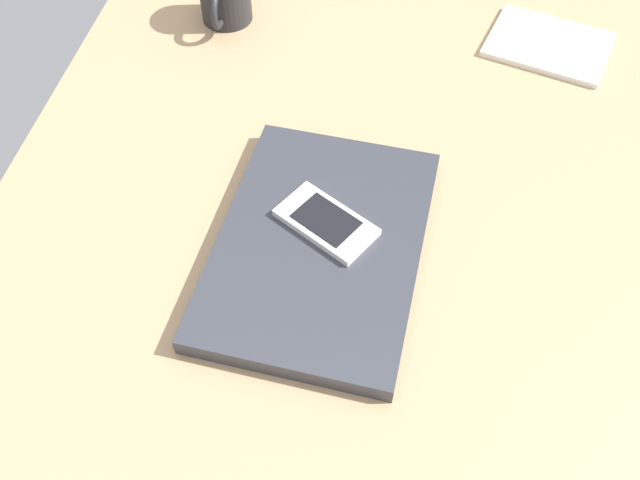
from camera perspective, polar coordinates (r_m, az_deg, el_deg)
The scene contains 4 objects.
desk_surface at distance 77.43cm, azimuth 1.51°, elevation 1.62°, with size 120.00×80.00×3.00cm, color tan.
laptop_closed at distance 72.03cm, azimuth -0.00°, elevation -0.43°, with size 30.83×21.39×2.21cm, color #33353D.
cell_phone_on_laptop at distance 71.97cm, azimuth 0.52°, elevation 1.53°, with size 10.44×12.00×0.98cm.
notepad at distance 103.19cm, azimuth 18.81°, elevation 15.42°, with size 12.48×16.17×0.80cm, color white.
Camera 1 is at (48.30, 5.28, 61.79)cm, focal length 37.71 mm.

